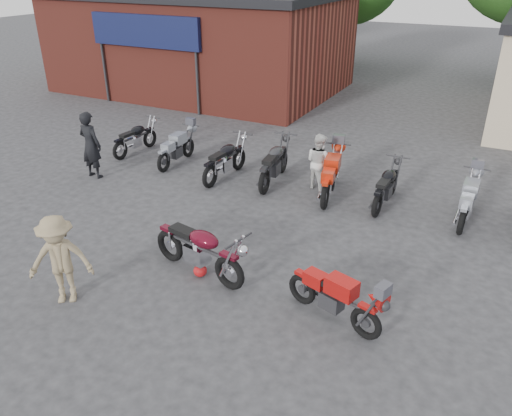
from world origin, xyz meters
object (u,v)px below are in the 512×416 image
at_px(vintage_motorcycle, 199,247).
at_px(row_bike_6, 469,199).
at_px(sportbike, 335,295).
at_px(person_dark, 91,145).
at_px(person_light, 319,162).
at_px(row_bike_3, 274,161).
at_px(row_bike_5, 387,184).
at_px(row_bike_1, 177,146).
at_px(person_tan, 60,260).
at_px(row_bike_0, 136,137).
at_px(helmet, 200,271).
at_px(row_bike_2, 225,158).
at_px(row_bike_4, 331,173).

bearing_deg(vintage_motorcycle, row_bike_6, 58.65).
bearing_deg(row_bike_6, sportbike, 163.67).
relative_size(person_dark, person_light, 1.24).
distance_m(person_dark, row_bike_3, 5.05).
bearing_deg(row_bike_5, row_bike_3, 91.19).
bearing_deg(row_bike_3, row_bike_1, 84.20).
bearing_deg(row_bike_6, person_tan, 138.59).
bearing_deg(row_bike_1, row_bike_0, 81.01).
distance_m(helmet, person_light, 4.98).
bearing_deg(person_dark, row_bike_3, -155.68).
bearing_deg(person_light, row_bike_0, 24.00).
bearing_deg(person_light, person_dark, 43.30).
bearing_deg(row_bike_2, sportbike, -130.98).
bearing_deg(row_bike_2, person_tan, -174.71).
height_order(person_light, row_bike_4, person_light).
height_order(vintage_motorcycle, person_tan, person_tan).
relative_size(row_bike_3, row_bike_5, 1.11).
bearing_deg(row_bike_4, row_bike_2, 84.02).
xyz_separation_m(sportbike, person_tan, (-4.44, -1.63, 0.31)).
height_order(helmet, person_light, person_light).
bearing_deg(row_bike_3, person_dark, 105.65).
distance_m(row_bike_0, row_bike_5, 7.88).
xyz_separation_m(person_dark, row_bike_3, (4.66, 1.92, -0.31)).
bearing_deg(sportbike, row_bike_6, 89.62).
relative_size(person_dark, person_tan, 1.11).
bearing_deg(row_bike_0, vintage_motorcycle, -127.47).
height_order(person_dark, row_bike_3, person_dark).
xyz_separation_m(row_bike_1, row_bike_5, (6.20, 0.03, 0.02)).
relative_size(row_bike_0, row_bike_6, 0.95).
height_order(row_bike_0, row_bike_6, row_bike_6).
relative_size(person_light, row_bike_4, 0.71).
xyz_separation_m(row_bike_1, row_bike_3, (3.16, 0.05, 0.08)).
xyz_separation_m(row_bike_2, row_bike_5, (4.38, 0.30, -0.03)).
bearing_deg(helmet, vintage_motorcycle, 112.33).
bearing_deg(helmet, row_bike_0, 138.42).
bearing_deg(row_bike_0, row_bike_2, -93.51).
distance_m(row_bike_0, row_bike_1, 1.69).
distance_m(sportbike, person_light, 5.46).
bearing_deg(row_bike_1, row_bike_3, -91.76).
bearing_deg(person_light, helmet, 107.38).
xyz_separation_m(sportbike, person_light, (-2.18, 5.00, 0.22)).
bearing_deg(row_bike_5, row_bike_4, 95.50).
relative_size(helmet, row_bike_6, 0.14).
height_order(person_dark, row_bike_1, person_dark).
height_order(helmet, person_dark, person_dark).
bearing_deg(row_bike_5, row_bike_6, -87.48).
height_order(person_light, row_bike_5, person_light).
relative_size(row_bike_4, row_bike_6, 1.09).
bearing_deg(person_dark, person_light, -158.40).
height_order(person_light, row_bike_3, person_light).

